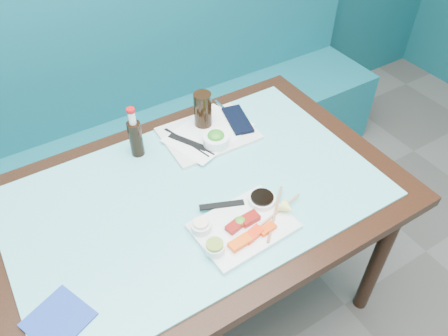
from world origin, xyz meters
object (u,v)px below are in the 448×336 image
booth_bench (120,142)px  blue_napkin (58,320)px  sashimi_plate (243,227)px  seaweed_bowl (216,140)px  cola_glass (203,110)px  serving_tray (208,134)px  dining_table (196,211)px  cola_bottle_body (136,139)px

booth_bench → blue_napkin: 1.23m
sashimi_plate → seaweed_bowl: bearing=68.4°
cola_glass → sashimi_plate: bearing=-106.2°
serving_tray → seaweed_bowl: (-0.01, -0.07, 0.03)m
booth_bench → serving_tray: bearing=-72.2°
cola_glass → blue_napkin: bearing=-145.3°
sashimi_plate → seaweed_bowl: seaweed_bowl is taller
booth_bench → dining_table: 0.89m
sashimi_plate → cola_glass: bearing=70.8°
cola_glass → cola_bottle_body: 0.28m
dining_table → serving_tray: (0.19, 0.24, 0.10)m
serving_tray → booth_bench: bearing=109.7°
seaweed_bowl → dining_table: bearing=-137.7°
sashimi_plate → cola_bottle_body: (-0.14, 0.50, 0.06)m
cola_glass → blue_napkin: (-0.73, -0.50, -0.08)m
booth_bench → blue_napkin: booth_bench is taller
serving_tray → blue_napkin: 0.85m
dining_table → blue_napkin: (-0.53, -0.21, 0.09)m
seaweed_bowl → sashimi_plate: bearing=-108.6°
blue_napkin → sashimi_plate: bearing=-0.3°
blue_napkin → booth_bench: bearing=63.3°
seaweed_bowl → cola_bottle_body: size_ratio=0.71×
booth_bench → seaweed_bowl: (0.18, -0.67, 0.42)m
sashimi_plate → seaweed_bowl: 0.40m
serving_tray → blue_napkin: (-0.72, -0.45, -0.00)m
serving_tray → cola_glass: cola_glass is taller
sashimi_plate → blue_napkin: size_ratio=2.04×
sashimi_plate → serving_tray: sashimi_plate is taller
dining_table → seaweed_bowl: size_ratio=14.15×
sashimi_plate → cola_bottle_body: bearing=102.4°
booth_bench → sashimi_plate: booth_bench is taller
seaweed_bowl → cola_glass: bearing=81.3°
dining_table → cola_bottle_body: size_ratio=9.98×
booth_bench → dining_table: bearing=-90.0°
booth_bench → serving_tray: size_ratio=8.69×
sashimi_plate → seaweed_bowl: size_ratio=3.03×
booth_bench → dining_table: size_ratio=2.14×
sashimi_plate → cola_glass: (0.15, 0.51, 0.08)m
seaweed_bowl → blue_napkin: size_ratio=0.67×
serving_tray → cola_glass: 0.10m
seaweed_bowl → cola_glass: size_ratio=0.70×
cola_bottle_body → blue_napkin: bearing=-132.0°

